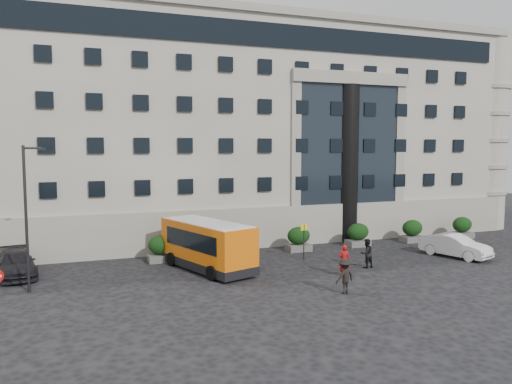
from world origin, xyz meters
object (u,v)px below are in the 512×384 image
at_px(minibus, 207,243).
at_px(white_taxi, 455,246).
at_px(hedge_d, 358,235).
at_px(pedestrian_a, 344,260).
at_px(hedge_a, 161,248).
at_px(pedestrian_c, 345,276).
at_px(hedge_f, 462,227).
at_px(bus_stop_sign, 304,235).
at_px(parked_car_c, 16,264).
at_px(street_lamp, 27,213).
at_px(hedge_e, 412,231).
at_px(red_truck, 43,223).
at_px(pedestrian_b, 367,253).
at_px(hedge_b, 233,243).
at_px(hedge_c, 299,239).

distance_m(minibus, white_taxi, 17.88).
bearing_deg(minibus, hedge_d, -5.18).
distance_m(hedge_d, minibus, 13.61).
height_order(hedge_d, pedestrian_a, pedestrian_a).
relative_size(hedge_a, pedestrian_c, 0.97).
relative_size(hedge_f, minibus, 0.23).
height_order(pedestrian_a, pedestrian_c, pedestrian_a).
relative_size(bus_stop_sign, pedestrian_c, 1.33).
height_order(parked_car_c, pedestrian_a, pedestrian_a).
bearing_deg(hedge_f, street_lamp, -171.95).
bearing_deg(hedge_e, parked_car_c, -178.52).
height_order(hedge_a, red_truck, red_truck).
bearing_deg(hedge_f, hedge_d, 180.00).
bearing_deg(minibus, parked_car_c, 148.60).
bearing_deg(pedestrian_a, street_lamp, 14.97).
distance_m(hedge_a, street_lamp, 9.89).
bearing_deg(pedestrian_c, bus_stop_sign, -116.79).
bearing_deg(hedge_f, hedge_a, 180.00).
height_order(hedge_f, red_truck, red_truck).
distance_m(street_lamp, bus_stop_sign, 17.75).
height_order(hedge_f, pedestrian_c, pedestrian_c).
relative_size(hedge_d, street_lamp, 0.23).
bearing_deg(red_truck, minibus, -53.70).
xyz_separation_m(hedge_f, pedestrian_b, (-13.67, -6.35, 0.03)).
height_order(hedge_b, pedestrian_c, pedestrian_c).
bearing_deg(street_lamp, hedge_b, 20.07).
bearing_deg(hedge_c, red_truck, 150.46).
xyz_separation_m(street_lamp, parked_car_c, (-1.08, 4.03, -3.61)).
relative_size(hedge_b, hedge_f, 1.00).
xyz_separation_m(street_lamp, red_truck, (-0.07, 15.23, -2.73)).
bearing_deg(red_truck, hedge_c, -30.49).
bearing_deg(bus_stop_sign, street_lamp, -173.46).
bearing_deg(hedge_b, pedestrian_c, -75.31).
xyz_separation_m(hedge_a, hedge_c, (10.40, 0.00, 0.00)).
bearing_deg(bus_stop_sign, hedge_c, 72.18).
xyz_separation_m(parked_car_c, pedestrian_a, (18.94, -6.86, 0.21)).
xyz_separation_m(bus_stop_sign, minibus, (-7.09, -0.47, -0.01)).
bearing_deg(parked_car_c, pedestrian_b, -24.55).
height_order(red_truck, pedestrian_c, red_truck).
relative_size(hedge_c, pedestrian_a, 0.95).
xyz_separation_m(hedge_a, pedestrian_c, (8.06, -10.90, 0.02)).
bearing_deg(hedge_d, white_taxi, -52.20).
xyz_separation_m(bus_stop_sign, white_taxi, (10.59, -2.99, -0.92)).
xyz_separation_m(hedge_d, pedestrian_b, (-3.27, -6.35, 0.03)).
relative_size(red_truck, pedestrian_b, 3.13).
height_order(hedge_d, bus_stop_sign, bus_stop_sign).
bearing_deg(pedestrian_b, pedestrian_a, 20.33).
height_order(hedge_e, pedestrian_c, pedestrian_c).
bearing_deg(pedestrian_c, pedestrian_a, -136.37).
xyz_separation_m(hedge_b, red_truck, (-13.21, 10.43, 0.71)).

